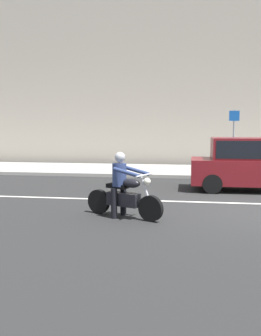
{
  "coord_description": "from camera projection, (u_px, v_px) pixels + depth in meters",
  "views": [
    {
      "loc": [
        -1.8,
        -10.05,
        2.2
      ],
      "look_at": [
        -3.28,
        -0.24,
        1.09
      ],
      "focal_mm": 40.39,
      "sensor_mm": 36.0,
      "label": 1
    }
  ],
  "objects": [
    {
      "name": "motorcycle_with_rider_denim_blue",
      "position": [
        123.0,
        191.0,
        9.07
      ],
      "size": [
        1.98,
        1.04,
        1.58
      ],
      "color": "black",
      "rests_on": "ground_plane"
    },
    {
      "name": "street_sign_post",
      "position": [
        234.0,
        135.0,
        16.55
      ],
      "size": [
        0.44,
        0.08,
        2.75
      ],
      "color": "gray",
      "rests_on": "sidewalk_slab"
    },
    {
      "name": "parked_hatchback_maroon",
      "position": [
        245.0,
        164.0,
        12.83
      ],
      "size": [
        3.61,
        1.76,
        1.8
      ],
      "color": "maroon",
      "rests_on": "ground_plane"
    },
    {
      "name": "lane_marking_stripe",
      "position": [
        244.0,
        203.0,
        10.76
      ],
      "size": [
        18.0,
        0.14,
        0.01
      ],
      "primitive_type": "cube",
      "color": "silver",
      "rests_on": "ground_plane"
    },
    {
      "name": "building_facade",
      "position": [
        222.0,
        70.0,
        20.47
      ],
      "size": [
        40.0,
        1.4,
        10.46
      ],
      "primitive_type": "cube",
      "color": "#A89E8E",
      "rests_on": "ground_plane"
    },
    {
      "name": "sidewalk_slab",
      "position": [
        226.0,
        172.0,
        17.7
      ],
      "size": [
        40.0,
        4.4,
        0.14
      ],
      "primitive_type": "cube",
      "color": "#99968E",
      "rests_on": "ground_plane"
    },
    {
      "name": "ground_plane",
      "position": [
        256.0,
        211.0,
        9.85
      ],
      "size": [
        80.0,
        80.0,
        0.0
      ],
      "primitive_type": "plane",
      "color": "#242424"
    }
  ]
}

